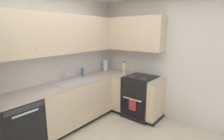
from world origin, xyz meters
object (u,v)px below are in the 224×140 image
object	(u,v)px
soap_bottle	(82,72)
oil_bottle	(124,68)
dishwasher	(18,126)
paper_towel_roll	(106,65)
oven_range	(140,96)

from	to	relation	value
soap_bottle	oil_bottle	size ratio (longest dim) A/B	0.65
soap_bottle	dishwasher	bearing A→B (deg)	-173.10
soap_bottle	paper_towel_roll	bearing A→B (deg)	-1.53
oven_range	paper_towel_roll	world-z (taller)	paper_towel_roll
paper_towel_roll	oven_range	bearing A→B (deg)	-90.06
paper_towel_roll	oil_bottle	distance (m)	0.58
dishwasher	paper_towel_roll	size ratio (longest dim) A/B	2.68
oven_range	soap_bottle	world-z (taller)	soap_bottle
paper_towel_roll	oil_bottle	bearing A→B (deg)	-91.91
dishwasher	oven_range	distance (m)	2.40
oven_range	soap_bottle	xyz separation A→B (m)	(-0.75, 1.04, 0.53)
paper_towel_roll	soap_bottle	bearing A→B (deg)	178.47
oven_range	oil_bottle	bearing A→B (deg)	92.39
dishwasher	soap_bottle	bearing A→B (deg)	6.90
oil_bottle	paper_towel_roll	bearing A→B (deg)	88.09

